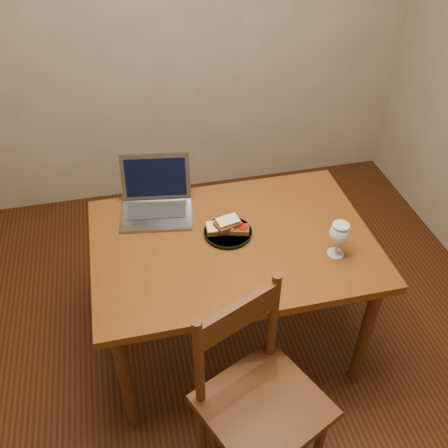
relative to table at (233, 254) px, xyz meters
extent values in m
cube|color=black|center=(-0.02, -0.09, -0.66)|extent=(3.20, 3.20, 0.02)
cube|color=gray|center=(-0.02, 1.52, 0.65)|extent=(3.20, 0.02, 2.60)
cube|color=#47270B|center=(0.00, 0.00, 0.07)|extent=(1.30, 0.90, 0.04)
cylinder|color=#3F1C0D|center=(-0.57, -0.37, -0.30)|extent=(0.06, 0.06, 0.70)
cylinder|color=#3F1C0D|center=(0.57, -0.37, -0.30)|extent=(0.06, 0.06, 0.70)
cylinder|color=#3F1C0D|center=(-0.57, 0.37, -0.30)|extent=(0.06, 0.06, 0.70)
cylinder|color=#3F1C0D|center=(0.57, 0.37, -0.30)|extent=(0.06, 0.06, 0.70)
cube|color=#3F1C0D|center=(-0.04, -0.69, -0.19)|extent=(0.59, 0.57, 0.04)
cube|color=#3F1C0D|center=(-0.11, -0.53, 0.20)|extent=(0.35, 0.18, 0.13)
cylinder|color=black|center=(-0.01, 0.05, 0.10)|extent=(0.23, 0.23, 0.02)
cube|color=slate|center=(-0.32, 0.25, 0.09)|extent=(0.37, 0.29, 0.02)
cube|color=slate|center=(-0.30, 0.40, 0.22)|extent=(0.35, 0.12, 0.23)
cube|color=black|center=(-0.30, 0.40, 0.22)|extent=(0.31, 0.10, 0.19)
camera|label=1|loc=(-0.42, -1.67, 1.64)|focal=40.00mm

